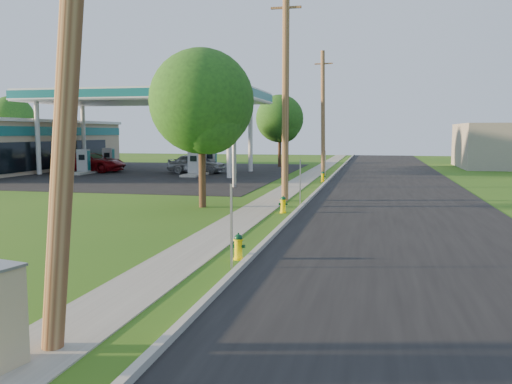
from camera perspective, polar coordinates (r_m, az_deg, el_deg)
ground_plane at (r=9.19m, az=-11.17°, el=-14.14°), size 140.00×140.00×0.00m
road at (r=18.18m, az=15.43°, el=-4.02°), size 8.00×120.00×0.02m
curb at (r=18.39m, az=2.87°, el=-3.48°), size 0.15×120.00×0.15m
sidewalk at (r=18.77m, az=-2.41°, el=-3.46°), size 1.50×120.00×0.03m
forecourt at (r=44.51m, az=-13.58°, el=2.01°), size 26.00×28.00×0.02m
utility_pole_near at (r=8.17m, az=-18.92°, el=17.34°), size 1.40×0.32×9.48m
utility_pole_mid at (r=25.28m, az=3.13°, el=10.27°), size 1.40×0.32×9.80m
utility_pole_far at (r=43.10m, az=7.06°, el=8.38°), size 1.40×0.32×9.50m
sign_post_near at (r=12.70m, az=-2.61°, el=-3.65°), size 0.05×0.04×2.00m
sign_post_mid at (r=24.20m, az=4.67°, el=1.07°), size 0.05×0.04×2.00m
sign_post_far at (r=36.29m, az=7.30°, el=2.77°), size 0.05×0.04×2.00m
gas_canopy at (r=43.64m, az=-11.38°, el=9.71°), size 18.18×9.18×6.40m
fuel_pump_nw at (r=43.88m, az=-17.68°, el=2.76°), size 1.20×3.20×1.90m
fuel_pump_ne at (r=40.12m, az=-6.48°, el=2.71°), size 1.20×3.20×1.90m
fuel_pump_sw at (r=47.37m, az=-15.26°, el=3.07°), size 1.20×3.20×1.90m
fuel_pump_se at (r=43.92m, az=-4.79°, el=3.04°), size 1.20×3.20×1.90m
convenience_store at (r=50.21m, az=-25.01°, el=4.48°), size 10.40×22.40×4.25m
price_pylon at (r=31.50m, az=-2.34°, el=10.36°), size 0.34×2.04×6.85m
tree_verge at (r=23.08m, az=-5.58°, el=9.06°), size 4.43×4.43×6.71m
tree_lot at (r=50.33m, az=2.61°, el=7.53°), size 4.41×4.41×6.68m
tree_back at (r=61.60m, az=-24.29°, el=6.92°), size 4.58×4.58×6.94m
hydrant_near at (r=13.69m, az=-1.87°, el=-5.76°), size 0.35×0.31×0.68m
hydrant_mid at (r=21.57m, az=2.87°, el=-1.32°), size 0.36×0.32×0.70m
hydrant_far at (r=35.37m, az=7.05°, el=1.62°), size 0.37×0.33×0.71m
car_red at (r=45.81m, az=-16.98°, el=3.00°), size 5.72×2.76×1.57m
car_silver at (r=42.85m, az=-6.27°, el=3.00°), size 4.59×1.99×1.54m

